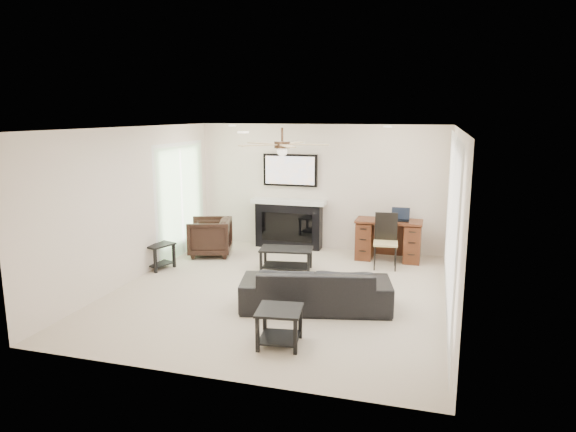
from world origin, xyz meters
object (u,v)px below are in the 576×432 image
object	(u,v)px
coffee_table	(286,259)
desk	(388,240)
sofa	(316,288)
armchair	(210,237)
fireplace_unit	(289,202)

from	to	relation	value
coffee_table	desk	distance (m)	2.03
sofa	desk	size ratio (longest dim) A/B	1.71
sofa	armchair	size ratio (longest dim) A/B	2.61
coffee_table	fireplace_unit	distance (m)	1.75
sofa	desk	xyz separation A→B (m)	(0.75, 2.78, 0.08)
coffee_table	desk	bearing A→B (deg)	27.30
sofa	coffee_table	world-z (taller)	sofa
armchair	coffee_table	xyz separation A→B (m)	(1.70, -0.55, -0.16)
sofa	coffee_table	size ratio (longest dim) A/B	2.31
coffee_table	fireplace_unit	bearing A→B (deg)	96.26
armchair	coffee_table	bearing A→B (deg)	55.61
armchair	fireplace_unit	distance (m)	1.73
sofa	armchair	world-z (taller)	armchair
armchair	desk	size ratio (longest dim) A/B	0.65
armchair	desk	distance (m)	3.41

